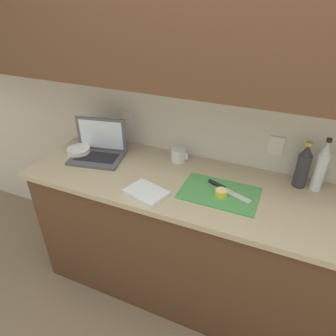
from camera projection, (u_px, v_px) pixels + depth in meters
ground_plane at (208, 292)px, 2.19m from camera, size 12.00×12.00×0.00m
wall_back at (242, 66)px, 1.58m from camera, size 5.20×0.38×2.60m
counter_unit at (215, 247)px, 1.94m from camera, size 2.39×0.66×0.92m
laptop at (99, 148)px, 2.02m from camera, size 0.38×0.30×0.25m
cutting_board at (219, 193)px, 1.68m from camera, size 0.43×0.28×0.01m
knife at (222, 187)px, 1.71m from camera, size 0.27×0.13×0.02m
lemon_half_cut at (221, 193)px, 1.64m from camera, size 0.07×0.07×0.04m
bottle_green_soda at (321, 167)px, 1.65m from camera, size 0.06×0.06×0.32m
bottle_oil_tall at (303, 166)px, 1.69m from camera, size 0.08×0.08×0.28m
measuring_cup at (178, 155)px, 1.97m from camera, size 0.12×0.10×0.09m
bowl_white at (79, 152)px, 2.05m from camera, size 0.16×0.16×0.05m
dish_towel at (146, 193)px, 1.67m from camera, size 0.26×0.22×0.02m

